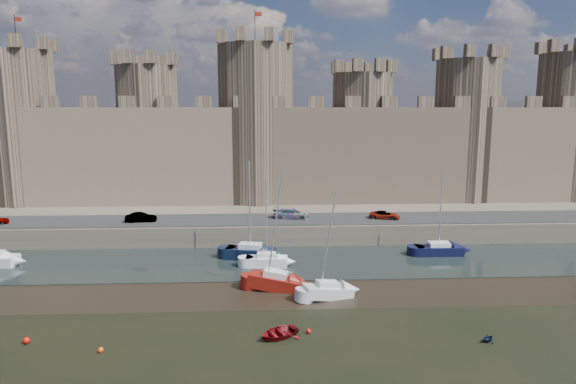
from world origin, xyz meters
name	(u,v)px	position (x,y,z in m)	size (l,w,h in m)	color
ground	(216,382)	(0.00, 0.00, 0.00)	(160.00, 160.00, 0.00)	black
water_channel	(236,263)	(0.00, 24.00, 0.04)	(160.00, 12.00, 0.08)	black
quay	(246,194)	(0.00, 60.00, 1.25)	(160.00, 60.00, 2.50)	#4C443A
road	(240,220)	(0.00, 34.00, 2.55)	(160.00, 7.00, 0.10)	black
castle	(239,140)	(-0.64, 48.00, 11.67)	(108.50, 11.00, 29.00)	#42382B
car_1	(141,218)	(-12.13, 33.31, 3.12)	(1.31, 3.75, 1.23)	gray
car_2	(291,214)	(6.58, 34.40, 3.17)	(1.87, 4.60, 1.33)	gray
car_3	(385,215)	(18.41, 33.61, 3.03)	(1.76, 3.81, 1.06)	gray
sailboat_1	(250,252)	(1.53, 25.46, 0.84)	(5.76, 3.32, 10.85)	black
sailboat_2	(267,260)	(3.30, 22.55, 0.77)	(4.44, 1.94, 9.39)	white
sailboat_3	(439,249)	(22.86, 25.91, 0.73)	(5.26, 2.11, 9.18)	black
sailboat_4	(276,281)	(4.11, 15.88, 0.81)	(5.14, 2.86, 11.34)	maroon
sailboat_5	(328,290)	(8.65, 13.57, 0.70)	(4.72, 2.86, 9.55)	beige
dinghy_4	(279,334)	(4.07, 5.86, 0.33)	(2.28, 0.66, 3.19)	maroon
dinghy_7	(488,338)	(19.10, 4.45, 0.29)	(0.96, 0.59, 1.11)	black
buoy_0	(101,350)	(-8.26, 4.18, 0.20)	(0.39, 0.39, 0.39)	#E14C0A
buoy_1	(26,340)	(-13.99, 5.81, 0.25)	(0.50, 0.50, 0.50)	red
buoy_3	(308,331)	(6.32, 6.48, 0.19)	(0.38, 0.38, 0.38)	red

